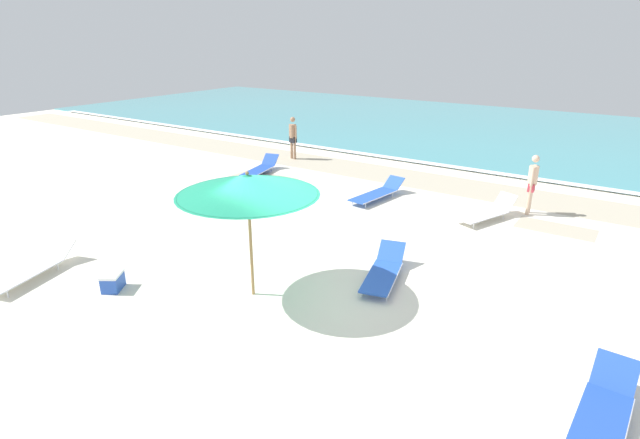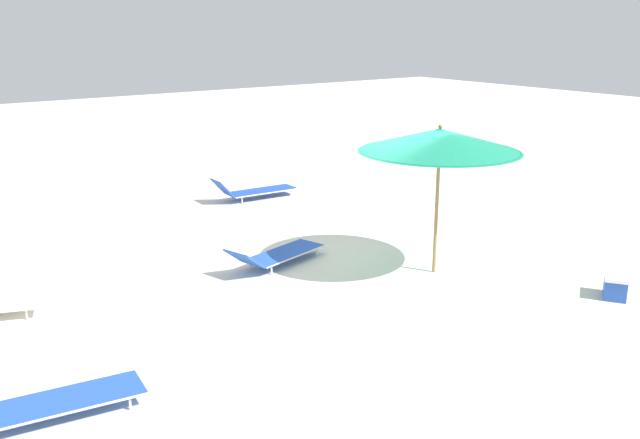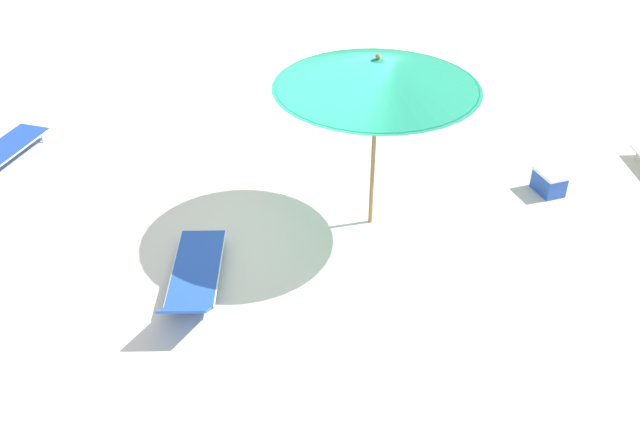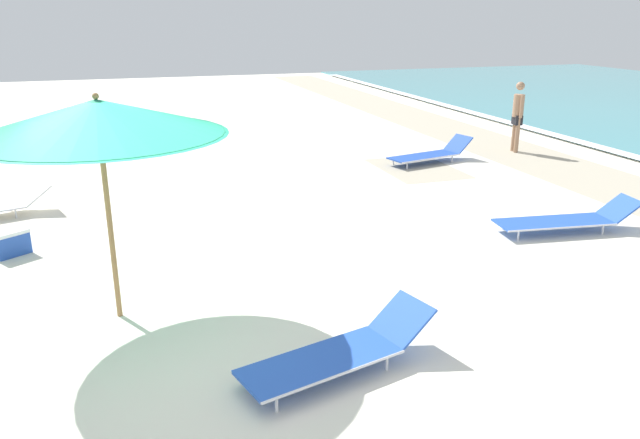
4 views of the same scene
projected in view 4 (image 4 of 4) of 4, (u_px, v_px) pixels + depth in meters
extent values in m
cube|color=silver|center=(172.00, 358.00, 6.58)|extent=(60.00, 60.00, 0.16)
cube|color=#B8AE96|center=(417.00, 168.00, 14.26)|extent=(2.43, 1.66, 0.00)
cylinder|color=#9E7547|center=(110.00, 222.00, 6.96)|extent=(0.06, 0.06, 2.33)
cone|color=#1E936B|center=(98.00, 117.00, 6.60)|extent=(2.75, 2.75, 0.39)
cylinder|color=#166E50|center=(100.00, 135.00, 6.66)|extent=(2.66, 2.66, 0.01)
sphere|color=#9E7547|center=(95.00, 96.00, 6.53)|extent=(0.07, 0.07, 0.07)
cube|color=blue|center=(320.00, 361.00, 6.04)|extent=(1.00, 1.71, 0.03)
cylinder|color=silver|center=(304.00, 348.00, 6.28)|extent=(0.45, 1.56, 0.03)
cylinder|color=silver|center=(337.00, 376.00, 5.80)|extent=(0.45, 1.56, 0.03)
cube|color=blue|center=(402.00, 319.00, 6.52)|extent=(0.68, 0.59, 0.35)
cylinder|color=silver|center=(250.00, 377.00, 5.95)|extent=(0.03, 0.03, 0.16)
cylinder|color=silver|center=(277.00, 404.00, 5.54)|extent=(0.03, 0.03, 0.16)
cylinder|color=silver|center=(356.00, 341.00, 6.60)|extent=(0.03, 0.03, 0.16)
cylinder|color=silver|center=(387.00, 363.00, 6.19)|extent=(0.03, 0.03, 0.16)
cube|color=white|center=(36.00, 193.00, 11.13)|extent=(0.69, 0.62, 0.34)
cylinder|color=silver|center=(10.00, 207.00, 11.18)|extent=(0.03, 0.03, 0.16)
cylinder|color=silver|center=(16.00, 214.00, 10.79)|extent=(0.03, 0.03, 0.16)
cube|color=blue|center=(423.00, 156.00, 14.68)|extent=(0.98, 1.84, 0.03)
cylinder|color=silver|center=(415.00, 154.00, 14.92)|extent=(0.43, 1.71, 0.03)
cylinder|color=silver|center=(432.00, 159.00, 14.44)|extent=(0.43, 1.71, 0.03)
cube|color=blue|center=(458.00, 144.00, 15.16)|extent=(0.66, 0.55, 0.38)
cylinder|color=silver|center=(393.00, 161.00, 14.58)|extent=(0.03, 0.03, 0.16)
cylinder|color=silver|center=(407.00, 166.00, 14.17)|extent=(0.03, 0.03, 0.16)
cylinder|color=silver|center=(438.00, 155.00, 15.25)|extent=(0.03, 0.03, 0.16)
cylinder|color=silver|center=(452.00, 159.00, 14.84)|extent=(0.03, 0.03, 0.16)
cube|color=blue|center=(553.00, 222.00, 10.07)|extent=(0.84, 1.94, 0.03)
cylinder|color=silver|center=(544.00, 216.00, 10.35)|extent=(0.27, 1.86, 0.03)
cylinder|color=silver|center=(563.00, 228.00, 9.79)|extent=(0.27, 1.86, 0.03)
cube|color=blue|center=(619.00, 208.00, 10.22)|extent=(0.63, 0.53, 0.35)
cylinder|color=silver|center=(503.00, 225.00, 10.21)|extent=(0.03, 0.03, 0.16)
cylinder|color=silver|center=(518.00, 236.00, 9.73)|extent=(0.03, 0.03, 0.16)
cylinder|color=silver|center=(584.00, 220.00, 10.46)|extent=(0.03, 0.03, 0.16)
cylinder|color=silver|center=(603.00, 230.00, 9.99)|extent=(0.03, 0.03, 0.16)
cylinder|color=#A37A5B|center=(514.00, 134.00, 15.93)|extent=(0.11, 0.11, 0.90)
cylinder|color=#A37A5B|center=(517.00, 135.00, 15.74)|extent=(0.11, 0.11, 0.90)
cube|color=black|center=(517.00, 120.00, 15.72)|extent=(0.33, 0.24, 0.24)
cylinder|color=#A37A5B|center=(519.00, 106.00, 15.61)|extent=(0.27, 0.27, 0.55)
cylinder|color=#A37A5B|center=(516.00, 105.00, 15.79)|extent=(0.08, 0.08, 0.55)
cylinder|color=#A37A5B|center=(522.00, 107.00, 15.44)|extent=(0.08, 0.08, 0.55)
sphere|color=#A37A5B|center=(520.00, 86.00, 15.46)|extent=(0.21, 0.21, 0.21)
cube|color=blue|center=(10.00, 244.00, 9.14)|extent=(0.55, 0.59, 0.32)
cube|color=white|center=(8.00, 232.00, 9.08)|extent=(0.57, 0.61, 0.05)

